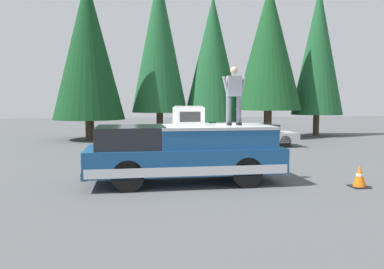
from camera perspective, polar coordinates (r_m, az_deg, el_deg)
name	(u,v)px	position (r m, az deg, el deg)	size (l,w,h in m)	color
ground_plane	(201,181)	(11.25, 1.30, -7.00)	(90.00, 90.00, 0.00)	#4C4F51
pickup_truck	(185,153)	(10.86, -1.11, -2.75)	(2.01, 5.54, 1.65)	navy
compressor_unit	(188,116)	(10.90, -0.53, 2.83)	(0.65, 0.84, 0.56)	white
person_on_truck_bed	(234,94)	(11.07, 6.32, 6.07)	(0.29, 0.72, 1.69)	#4C515B
parked_car_silver	(257,135)	(19.96, 9.72, -0.14)	(1.64, 4.10, 1.16)	silver
parked_car_navy	(152,138)	(18.63, -6.11, -0.46)	(1.64, 4.10, 1.16)	navy
traffic_cone	(360,177)	(11.35, 23.92, -5.83)	(0.47, 0.47, 0.62)	black
conifer_far_left	(318,51)	(27.74, 18.46, 11.89)	(3.43, 3.43, 10.17)	#4C3826
conifer_left	(269,47)	(25.62, 11.51, 12.80)	(4.30, 4.30, 9.98)	#4C3826
conifer_center_left	(213,59)	(26.22, 3.15, 11.33)	(4.01, 4.01, 9.49)	#4C3826
conifer_center_right	(159,42)	(26.01, -4.96, 13.70)	(3.72, 3.72, 10.98)	#4C3826
conifer_right	(88,49)	(24.34, -15.41, 12.36)	(4.34, 4.34, 9.85)	#4C3826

